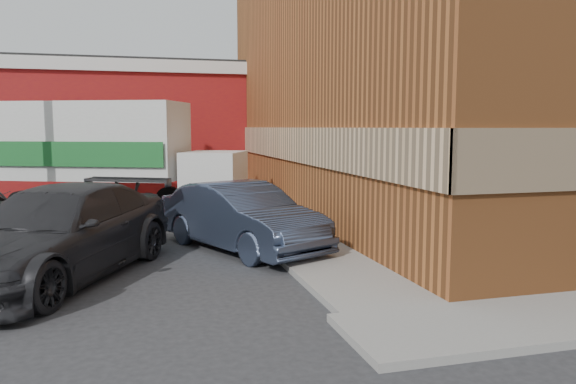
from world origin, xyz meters
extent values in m
plane|color=#28282B|center=(0.00, 0.00, 0.00)|extent=(90.00, 90.00, 0.00)
cube|color=#9F5729|center=(8.50, 9.00, 4.50)|extent=(14.00, 18.00, 9.00)
cube|color=#DAB286|center=(1.46, 9.00, 2.30)|extent=(0.08, 18.16, 1.00)
cube|color=gray|center=(0.60, 9.00, 0.06)|extent=(1.80, 18.00, 0.12)
cube|color=maroon|center=(-6.00, 20.00, 2.50)|extent=(16.00, 8.00, 5.00)
cube|color=silver|center=(-6.00, 20.00, 5.25)|extent=(16.30, 8.30, 0.50)
cube|color=black|center=(-6.00, 20.00, 5.55)|extent=(16.00, 8.00, 0.10)
imported|color=#333E56|center=(-0.80, 5.04, 0.78)|extent=(3.44, 4.96, 1.55)
imported|color=#29282B|center=(-4.54, 3.58, 0.86)|extent=(4.82, 6.34, 1.71)
cube|color=silver|center=(-4.31, 11.50, 2.38)|extent=(6.04, 4.30, 2.43)
cube|color=#1B662A|center=(-4.76, 10.46, 2.01)|extent=(4.98, 2.19, 0.75)
cube|color=silver|center=(-0.97, 10.04, 1.03)|extent=(2.37, 2.56, 2.06)
cylinder|color=black|center=(-6.57, 11.47, 0.42)|extent=(0.88, 0.59, 0.84)
cylinder|color=black|center=(-5.82, 13.18, 0.42)|extent=(0.88, 0.59, 0.84)
cylinder|color=black|center=(-2.80, 9.82, 0.42)|extent=(0.88, 0.59, 0.84)
cylinder|color=black|center=(-2.05, 11.53, 0.42)|extent=(0.88, 0.59, 0.84)
cylinder|color=black|center=(-1.34, 9.18, 0.42)|extent=(0.88, 0.59, 0.84)
cylinder|color=black|center=(-0.59, 10.90, 0.42)|extent=(0.88, 0.59, 0.84)
camera|label=1|loc=(-3.13, -7.44, 2.81)|focal=35.00mm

